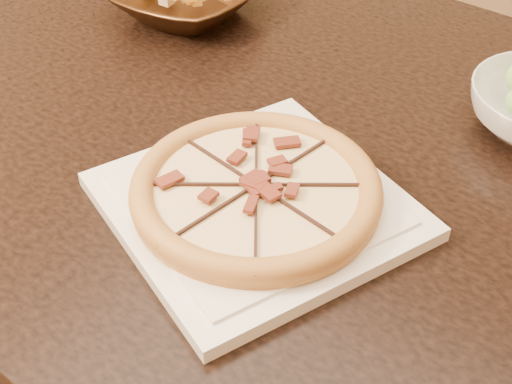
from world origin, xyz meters
TOP-DOWN VIEW (x-y plane):
  - dining_table at (0.12, 0.01)m, footprint 1.59×1.10m
  - plate at (0.24, -0.17)m, footprint 0.41×0.41m
  - pizza at (0.24, -0.17)m, footprint 0.29×0.29m

SIDE VIEW (x-z plane):
  - dining_table at x=0.12m, z-range 0.28..1.03m
  - plate at x=0.24m, z-range 0.75..0.77m
  - pizza at x=0.24m, z-range 0.77..0.80m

